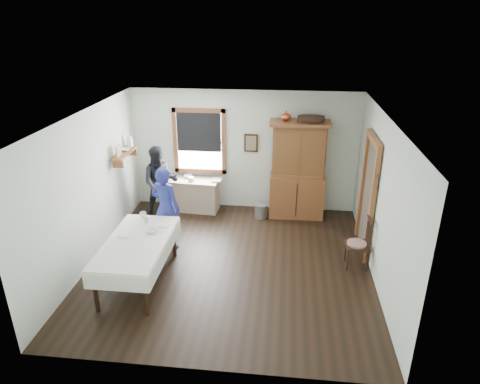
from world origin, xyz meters
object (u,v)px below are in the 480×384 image
at_px(work_counter, 191,195).
at_px(pail, 261,211).
at_px(dining_table, 138,261).
at_px(wicker_basket, 292,213).
at_px(woman_blue, 166,211).
at_px(china_hutch, 298,170).
at_px(figure_dark, 161,185).
at_px(spindle_chair, 357,243).

xyz_separation_m(work_counter, pail, (1.62, -0.22, -0.21)).
xyz_separation_m(work_counter, dining_table, (-0.26, -2.87, 0.02)).
relative_size(wicker_basket, woman_blue, 0.22).
distance_m(pail, wicker_basket, 0.69).
xyz_separation_m(wicker_basket, woman_blue, (-2.39, -1.55, 0.66)).
bearing_deg(china_hutch, pail, -167.18).
distance_m(china_hutch, figure_dark, 2.99).
bearing_deg(work_counter, china_hutch, 3.53).
bearing_deg(pail, spindle_chair, -44.80).
distance_m(spindle_chair, wicker_basket, 2.23).
height_order(china_hutch, wicker_basket, china_hutch).
height_order(dining_table, woman_blue, woman_blue).
relative_size(work_counter, spindle_chair, 1.35).
bearing_deg(dining_table, pail, 54.66).
height_order(china_hutch, woman_blue, china_hutch).
distance_m(work_counter, figure_dark, 0.78).
bearing_deg(dining_table, spindle_chair, 13.11).
bearing_deg(figure_dark, china_hutch, -8.56).
xyz_separation_m(spindle_chair, woman_blue, (-3.51, 0.33, 0.28)).
relative_size(woman_blue, figure_dark, 1.02).
bearing_deg(work_counter, spindle_chair, -26.29).
relative_size(spindle_chair, woman_blue, 0.63).
relative_size(dining_table, spindle_chair, 2.03).
relative_size(work_counter, wicker_basket, 3.94).
bearing_deg(wicker_basket, spindle_chair, -59.12).
bearing_deg(dining_table, figure_dark, 97.14).
bearing_deg(work_counter, pail, -3.54).
xyz_separation_m(work_counter, woman_blue, (-0.08, -1.68, 0.39)).
distance_m(dining_table, woman_blue, 1.25).
bearing_deg(woman_blue, work_counter, -73.08).
relative_size(wicker_basket, figure_dark, 0.22).
distance_m(work_counter, china_hutch, 2.48).
distance_m(work_counter, dining_table, 2.88).
xyz_separation_m(work_counter, figure_dark, (-0.57, -0.38, 0.37)).
distance_m(spindle_chair, pail, 2.56).
bearing_deg(pail, china_hutch, 14.30).
relative_size(spindle_chair, figure_dark, 0.64).
xyz_separation_m(pail, wicker_basket, (0.68, 0.09, -0.06)).
distance_m(wicker_basket, figure_dark, 2.95).
distance_m(pail, woman_blue, 2.33).
xyz_separation_m(spindle_chair, pail, (-1.81, 1.79, -0.32)).
xyz_separation_m(china_hutch, figure_dark, (-2.95, -0.35, -0.33)).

